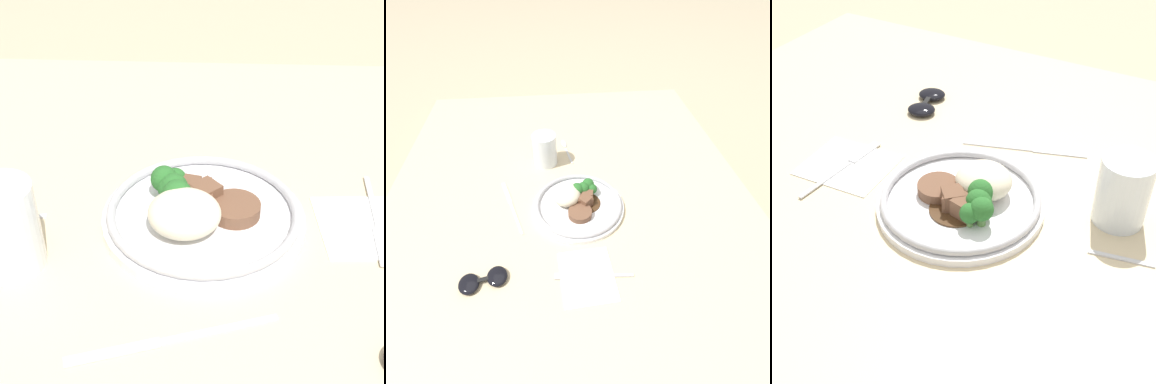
# 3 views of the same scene
# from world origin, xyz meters

# --- Properties ---
(ground_plane) EXTENTS (8.00, 8.00, 0.00)m
(ground_plane) POSITION_xyz_m (0.00, 0.00, 0.00)
(ground_plane) COLOR tan
(dining_table) EXTENTS (1.41, 1.10, 0.04)m
(dining_table) POSITION_xyz_m (0.00, 0.00, 0.02)
(dining_table) COLOR beige
(dining_table) RESTS_ON ground
(napkin) EXTENTS (0.16, 0.13, 0.00)m
(napkin) POSITION_xyz_m (-0.24, -0.02, 0.04)
(napkin) COLOR white
(napkin) RESTS_ON dining_table
(plate) EXTENTS (0.26, 0.26, 0.06)m
(plate) POSITION_xyz_m (-0.02, -0.02, 0.06)
(plate) COLOR white
(plate) RESTS_ON dining_table
(juice_glass) EXTENTS (0.08, 0.08, 0.11)m
(juice_glass) POSITION_xyz_m (0.20, 0.07, 0.09)
(juice_glass) COLOR yellow
(juice_glass) RESTS_ON dining_table
(fork) EXTENTS (0.03, 0.19, 0.00)m
(fork) POSITION_xyz_m (-0.25, -0.02, 0.05)
(fork) COLOR silver
(fork) RESTS_ON napkin
(knife) EXTENTS (0.21, 0.08, 0.00)m
(knife) POSITION_xyz_m (0.01, 0.17, 0.04)
(knife) COLOR silver
(knife) RESTS_ON dining_table
(spoon) EXTENTS (0.15, 0.04, 0.01)m
(spoon) POSITION_xyz_m (0.29, -0.00, 0.04)
(spoon) COLOR silver
(spoon) RESTS_ON dining_table
(sunglasses) EXTENTS (0.08, 0.12, 0.02)m
(sunglasses) POSITION_xyz_m (-0.24, 0.22, 0.05)
(sunglasses) COLOR black
(sunglasses) RESTS_ON dining_table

